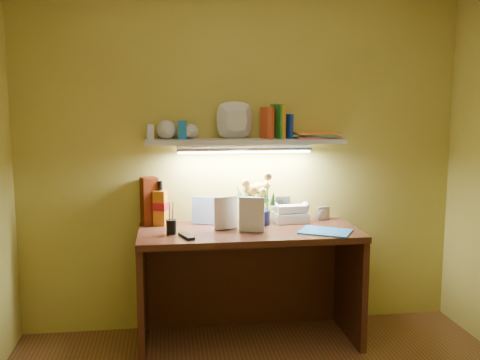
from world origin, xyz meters
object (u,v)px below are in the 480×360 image
Objects in this scene: desk at (249,286)px; desk_clock at (322,213)px; flower_bouquet at (256,199)px; whisky_bottle at (161,203)px; telephone at (290,212)px.

desk is 15.38× the size of desk_clock.
desk is 4.17× the size of flower_bouquet.
whisky_bottle is at bearing 159.81° from desk.
desk_clock reaches higher than desk.
telephone is 0.76× the size of whisky_bottle.
flower_bouquet is (0.07, 0.15, 0.54)m from desk.
flower_bouquet is 1.50× the size of telephone.
desk is 6.24× the size of telephone.
desk_clock is at bearing 6.60° from telephone.
telephone is 0.24m from desk_clock.
flower_bouquet reaches higher than telephone.
whisky_bottle is (-1.10, -0.02, 0.10)m from desk_clock.
whisky_bottle is at bearing 174.38° from telephone.
flower_bouquet is 0.27m from telephone.
desk_clock is 1.11m from whisky_bottle.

